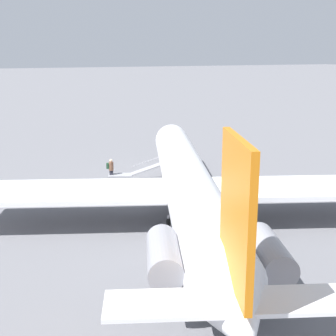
# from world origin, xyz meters

# --- Properties ---
(ground_plane) EXTENTS (600.00, 600.00, 0.00)m
(ground_plane) POSITION_xyz_m (0.00, 0.00, 0.00)
(ground_plane) COLOR slate
(airplane_main) EXTENTS (31.87, 24.97, 7.34)m
(airplane_main) POSITION_xyz_m (-0.95, 0.39, 2.19)
(airplane_main) COLOR white
(airplane_main) RESTS_ON ground
(boarding_stairs) EXTENTS (2.45, 4.10, 1.79)m
(boarding_stairs) POSITION_xyz_m (8.88, 0.61, 0.38)
(boarding_stairs) COLOR #99999E
(boarding_stairs) RESTS_ON ground
(passenger) EXTENTS (0.45, 0.57, 1.74)m
(passenger) POSITION_xyz_m (9.30, 1.65, 1.00)
(passenger) COLOR #23232D
(passenger) RESTS_ON ground
(traffic_cone_near_stairs) EXTENTS (0.48, 0.48, 0.53)m
(traffic_cone_near_stairs) POSITION_xyz_m (5.85, 4.34, 0.24)
(traffic_cone_near_stairs) COLOR black
(traffic_cone_near_stairs) RESTS_ON ground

